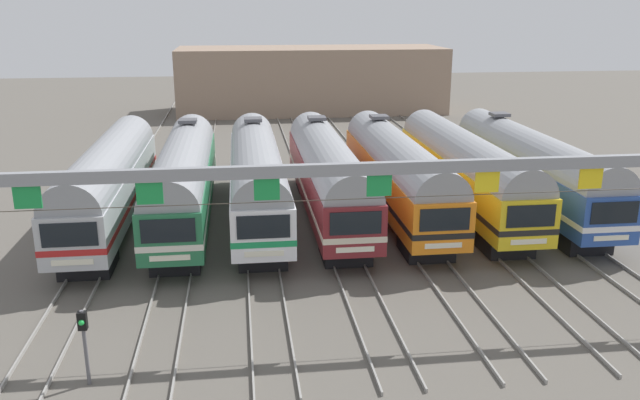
% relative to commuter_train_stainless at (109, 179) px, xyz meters
% --- Properties ---
extents(ground_plane, '(160.00, 160.00, 0.00)m').
position_rel_commuter_train_stainless_xyz_m(ground_plane, '(11.99, 0.01, -2.69)').
color(ground_plane, '#5B564F').
extents(track_bed, '(25.49, 70.00, 0.15)m').
position_rel_commuter_train_stainless_xyz_m(track_bed, '(11.99, 17.01, -2.61)').
color(track_bed, gray).
rests_on(track_bed, ground).
extents(commuter_train_stainless, '(2.88, 18.06, 4.77)m').
position_rel_commuter_train_stainless_xyz_m(commuter_train_stainless, '(0.00, 0.00, 0.00)').
color(commuter_train_stainless, '#B2B5BA').
rests_on(commuter_train_stainless, ground).
extents(commuter_train_green, '(2.88, 18.06, 5.05)m').
position_rel_commuter_train_stainless_xyz_m(commuter_train_green, '(4.00, 0.00, 0.00)').
color(commuter_train_green, '#236B42').
rests_on(commuter_train_green, ground).
extents(commuter_train_white, '(2.88, 18.06, 5.05)m').
position_rel_commuter_train_stainless_xyz_m(commuter_train_white, '(7.99, 0.00, 0.00)').
color(commuter_train_white, white).
rests_on(commuter_train_white, ground).
extents(commuter_train_maroon, '(2.88, 18.06, 5.05)m').
position_rel_commuter_train_stainless_xyz_m(commuter_train_maroon, '(11.99, 0.00, 0.00)').
color(commuter_train_maroon, maroon).
rests_on(commuter_train_maroon, ground).
extents(commuter_train_orange, '(2.88, 18.06, 5.05)m').
position_rel_commuter_train_stainless_xyz_m(commuter_train_orange, '(15.99, 0.00, 0.00)').
color(commuter_train_orange, orange).
rests_on(commuter_train_orange, ground).
extents(commuter_train_yellow, '(2.88, 18.06, 4.77)m').
position_rel_commuter_train_stainless_xyz_m(commuter_train_yellow, '(19.98, 0.00, 0.00)').
color(commuter_train_yellow, gold).
rests_on(commuter_train_yellow, ground).
extents(commuter_train_blue, '(2.88, 18.06, 5.05)m').
position_rel_commuter_train_stainless_xyz_m(commuter_train_blue, '(23.98, 0.00, 0.00)').
color(commuter_train_blue, '#284C9E').
rests_on(commuter_train_blue, ground).
extents(catenary_gantry, '(29.22, 0.44, 6.97)m').
position_rel_commuter_train_stainless_xyz_m(catenary_gantry, '(11.99, -13.49, 2.74)').
color(catenary_gantry, gray).
rests_on(catenary_gantry, ground).
extents(yard_signal_mast, '(0.28, 0.35, 2.62)m').
position_rel_commuter_train_stainless_xyz_m(yard_signal_mast, '(2.00, -16.12, -0.85)').
color(yard_signal_mast, '#59595E').
rests_on(yard_signal_mast, ground).
extents(maintenance_building, '(29.73, 10.00, 7.18)m').
position_rel_commuter_train_stainless_xyz_m(maintenance_building, '(15.45, 39.31, 0.91)').
color(maintenance_building, gray).
rests_on(maintenance_building, ground).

